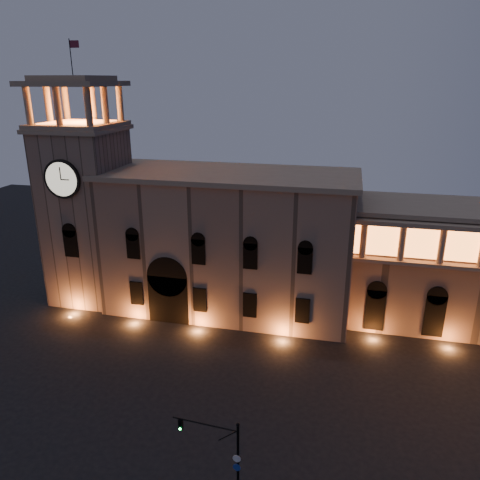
{
  "coord_description": "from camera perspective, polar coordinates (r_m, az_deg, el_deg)",
  "views": [
    {
      "loc": [
        11.78,
        -31.2,
        28.01
      ],
      "look_at": [
        0.82,
        16.0,
        11.29
      ],
      "focal_mm": 35.0,
      "sensor_mm": 36.0,
      "label": 1
    }
  ],
  "objects": [
    {
      "name": "ground",
      "position": [
        43.56,
        -6.24,
        -21.12
      ],
      "size": [
        160.0,
        160.0,
        0.0
      ],
      "primitive_type": "plane",
      "color": "black",
      "rests_on": "ground"
    },
    {
      "name": "government_building",
      "position": [
        58.19,
        -1.46,
        -0.28
      ],
      "size": [
        30.8,
        12.8,
        17.6
      ],
      "color": "#866A57",
      "rests_on": "ground"
    },
    {
      "name": "clock_tower",
      "position": [
        63.29,
        -18.12,
        3.9
      ],
      "size": [
        9.8,
        9.8,
        32.4
      ],
      "color": "#866A57",
      "rests_on": "ground"
    },
    {
      "name": "traffic_light",
      "position": [
        35.1,
        -1.68,
        -25.13
      ],
      "size": [
        4.93,
        0.7,
        6.77
      ],
      "rotation": [
        0.0,
        0.0,
        -0.07
      ],
      "color": "black",
      "rests_on": "ground"
    }
  ]
}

